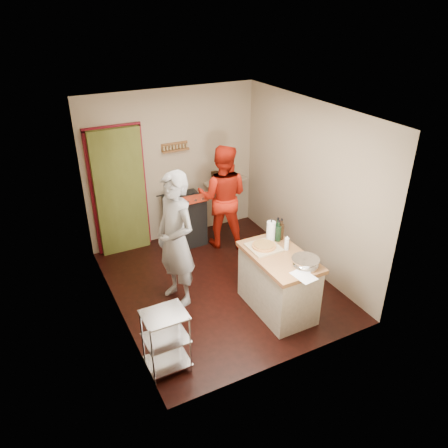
% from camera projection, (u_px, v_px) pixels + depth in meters
% --- Properties ---
extents(floor, '(3.50, 3.50, 0.00)m').
position_uv_depth(floor, '(220.00, 284.00, 6.57)').
color(floor, black).
rests_on(floor, ground).
extents(back_wall, '(3.00, 0.44, 2.60)m').
position_uv_depth(back_wall, '(136.00, 182.00, 7.19)').
color(back_wall, gray).
rests_on(back_wall, ground).
extents(left_wall, '(0.04, 3.50, 2.60)m').
position_uv_depth(left_wall, '(110.00, 231.00, 5.36)').
color(left_wall, gray).
rests_on(left_wall, ground).
extents(right_wall, '(0.04, 3.50, 2.60)m').
position_uv_depth(right_wall, '(308.00, 187.00, 6.58)').
color(right_wall, gray).
rests_on(right_wall, ground).
extents(ceiling, '(3.00, 3.50, 0.02)m').
position_uv_depth(ceiling, '(219.00, 110.00, 5.36)').
color(ceiling, white).
rests_on(ceiling, back_wall).
extents(stove, '(0.60, 0.63, 1.00)m').
position_uv_depth(stove, '(185.00, 219.00, 7.50)').
color(stove, black).
rests_on(stove, ground).
extents(wire_shelving, '(0.48, 0.40, 0.80)m').
position_uv_depth(wire_shelving, '(166.00, 339.00, 4.91)').
color(wire_shelving, silver).
rests_on(wire_shelving, ground).
extents(island, '(0.68, 1.27, 1.18)m').
position_uv_depth(island, '(278.00, 281.00, 5.86)').
color(island, beige).
rests_on(island, ground).
extents(person_stripe, '(0.62, 0.80, 1.92)m').
position_uv_depth(person_stripe, '(176.00, 240.00, 5.83)').
color(person_stripe, silver).
rests_on(person_stripe, ground).
extents(person_red, '(1.09, 1.04, 1.78)m').
position_uv_depth(person_red, '(223.00, 197.00, 7.25)').
color(person_red, '#B31B0B').
rests_on(person_red, ground).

